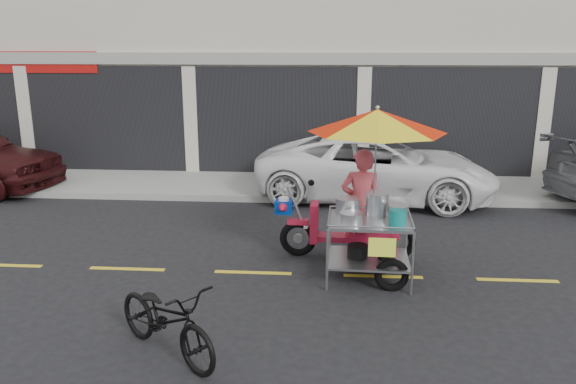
{
  "coord_description": "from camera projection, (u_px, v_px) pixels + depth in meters",
  "views": [
    {
      "loc": [
        -0.85,
        -8.04,
        3.41
      ],
      "look_at": [
        -1.5,
        0.6,
        1.15
      ],
      "focal_mm": 35.0,
      "sensor_mm": 36.0,
      "label": 1
    }
  ],
  "objects": [
    {
      "name": "food_vendor_rig",
      "position": [
        369.0,
        168.0,
        8.4
      ],
      "size": [
        2.57,
        2.12,
        2.61
      ],
      "rotation": [
        0.0,
        0.0,
        -0.04
      ],
      "color": "black",
      "rests_on": "ground"
    },
    {
      "name": "shophouse_block",
      "position": [
        450.0,
        19.0,
        17.5
      ],
      "size": [
        36.0,
        8.11,
        10.4
      ],
      "color": "beige",
      "rests_on": "ground"
    },
    {
      "name": "near_bicycle",
      "position": [
        166.0,
        319.0,
        6.27
      ],
      "size": [
        1.72,
        1.55,
        0.91
      ],
      "primitive_type": "imported",
      "rotation": [
        0.0,
        0.0,
        0.89
      ],
      "color": "black",
      "rests_on": "ground"
    },
    {
      "name": "centerline",
      "position": [
        383.0,
        276.0,
        8.55
      ],
      "size": [
        42.0,
        0.1,
        0.01
      ],
      "primitive_type": "cube",
      "color": "gold",
      "rests_on": "ground"
    },
    {
      "name": "white_pickup",
      "position": [
        376.0,
        167.0,
        12.71
      ],
      "size": [
        5.59,
        3.07,
        1.48
      ],
      "primitive_type": "imported",
      "rotation": [
        0.0,
        0.0,
        1.45
      ],
      "color": "white",
      "rests_on": "ground"
    },
    {
      "name": "sidewalk",
      "position": [
        363.0,
        185.0,
        13.84
      ],
      "size": [
        45.0,
        3.0,
        0.15
      ],
      "primitive_type": "cube",
      "color": "gray",
      "rests_on": "ground"
    },
    {
      "name": "ground",
      "position": [
        383.0,
        277.0,
        8.55
      ],
      "size": [
        90.0,
        90.0,
        0.0
      ],
      "primitive_type": "plane",
      "color": "black"
    }
  ]
}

